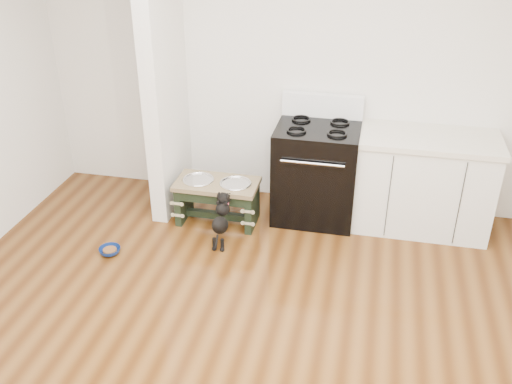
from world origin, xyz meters
name	(u,v)px	position (x,y,z in m)	size (l,w,h in m)	color
ground	(234,372)	(0.00, 0.00, 0.00)	(5.00, 5.00, 0.00)	#44230C
room_shell	(229,150)	(0.00, 0.00, 1.62)	(5.00, 5.00, 5.00)	silver
partition_wall	(164,73)	(-1.18, 2.10, 1.35)	(0.15, 0.80, 2.70)	silver
oven_range	(316,171)	(0.25, 2.16, 0.48)	(0.76, 0.69, 1.14)	black
cabinet_run	(423,183)	(1.23, 2.18, 0.45)	(1.24, 0.64, 0.91)	silver
dog_feeder	(217,194)	(-0.63, 1.83, 0.30)	(0.77, 0.41, 0.44)	black
puppy	(221,218)	(-0.50, 1.48, 0.26)	(0.14, 0.40, 0.47)	black
floor_bowl	(110,251)	(-1.41, 1.10, 0.03)	(0.22, 0.22, 0.06)	navy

